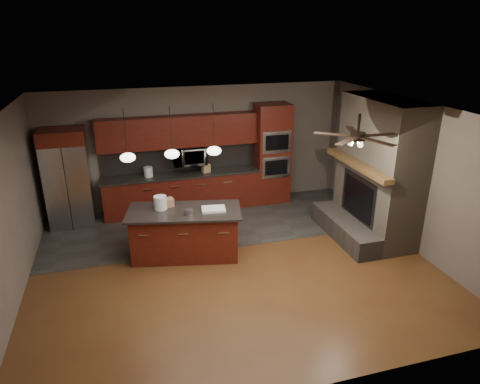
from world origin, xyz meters
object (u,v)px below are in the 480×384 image
object	(u,v)px
kitchen_island	(185,233)
white_bucket	(160,203)
microwave	(189,155)
counter_box	(206,168)
paint_can	(189,212)
oven_tower	(272,154)
cardboard_box	(167,203)
refrigerator	(68,178)
paint_tray	(213,209)
counter_bucket	(148,172)

from	to	relation	value
kitchen_island	white_bucket	world-z (taller)	white_bucket
microwave	counter_box	xyz separation A→B (m)	(0.36, -0.10, -0.30)
kitchen_island	paint_can	xyz separation A→B (m)	(0.06, -0.22, 0.51)
oven_tower	kitchen_island	size ratio (longest dim) A/B	1.08
cardboard_box	refrigerator	bearing A→B (deg)	127.02
microwave	paint_can	size ratio (longest dim) A/B	4.55
white_bucket	paint_can	world-z (taller)	white_bucket
cardboard_box	paint_tray	bearing A→B (deg)	-36.59
white_bucket	cardboard_box	size ratio (longest dim) A/B	1.05
cardboard_box	counter_box	xyz separation A→B (m)	(1.11, 1.80, 0.00)
paint_tray	counter_bucket	world-z (taller)	counter_bucket
white_bucket	paint_can	distance (m)	0.62
microwave	kitchen_island	world-z (taller)	microwave
white_bucket	counter_bucket	bearing A→B (deg)	91.75
white_bucket	paint_can	xyz separation A→B (m)	(0.46, -0.41, -0.07)
paint_tray	refrigerator	bearing A→B (deg)	148.18
kitchen_island	cardboard_box	size ratio (longest dim) A/B	9.28
white_bucket	counter_box	xyz separation A→B (m)	(1.24, 1.89, -0.05)
kitchen_island	counter_bucket	size ratio (longest dim) A/B	10.00
white_bucket	cardboard_box	bearing A→B (deg)	34.33
paint_can	white_bucket	bearing A→B (deg)	138.31
kitchen_island	oven_tower	bearing A→B (deg)	52.82
kitchen_island	counter_box	xyz separation A→B (m)	(0.84, 2.07, 0.53)
oven_tower	counter_bucket	bearing A→B (deg)	179.85
oven_tower	white_bucket	world-z (taller)	oven_tower
oven_tower	microwave	distance (m)	1.98
kitchen_island	counter_box	size ratio (longest dim) A/B	11.39
paint_can	counter_box	bearing A→B (deg)	71.16
microwave	counter_bucket	distance (m)	0.99
oven_tower	paint_tray	xyz separation A→B (m)	(-1.94, -2.25, -0.25)
paint_tray	kitchen_island	bearing A→B (deg)	173.23
microwave	cardboard_box	world-z (taller)	microwave
counter_box	kitchen_island	bearing A→B (deg)	-125.49
white_bucket	counter_box	size ratio (longest dim) A/B	1.29
white_bucket	paint_tray	world-z (taller)	white_bucket
kitchen_island	cardboard_box	xyz separation A→B (m)	(-0.27, 0.27, 0.53)
paint_can	cardboard_box	xyz separation A→B (m)	(-0.33, 0.49, 0.02)
paint_can	counter_bucket	xyz separation A→B (m)	(-0.52, 2.34, 0.04)
paint_tray	cardboard_box	bearing A→B (deg)	160.37
microwave	white_bucket	distance (m)	2.19
paint_tray	white_bucket	bearing A→B (deg)	168.30
paint_can	kitchen_island	bearing A→B (deg)	104.85
oven_tower	white_bucket	bearing A→B (deg)	-146.00
kitchen_island	paint_tray	bearing A→B (deg)	-2.27
kitchen_island	white_bucket	bearing A→B (deg)	166.81
microwave	cardboard_box	xyz separation A→B (m)	(-0.76, -1.90, -0.30)
white_bucket	paint_can	size ratio (longest dim) A/B	1.55
oven_tower	paint_can	size ratio (longest dim) A/B	14.81
kitchen_island	paint_can	world-z (taller)	paint_can
paint_tray	counter_bucket	size ratio (longest dim) A/B	1.92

